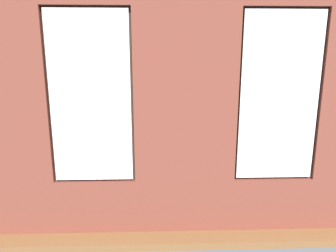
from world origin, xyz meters
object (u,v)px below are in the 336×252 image
at_px(tv_flatscreen, 48,122).
at_px(potted_plant_near_tv, 57,146).
at_px(remote_silver, 135,144).
at_px(papasan_chair, 136,126).
at_px(couch_left, 283,147).
at_px(candle_jar, 145,140).
at_px(couch_by_window, 172,187).
at_px(media_console, 50,149).
at_px(potted_plant_corner_near_left, 264,111).
at_px(potted_plant_by_left_couch, 248,134).
at_px(coffee_table, 152,146).
at_px(potted_plant_foreground_right, 79,118).
at_px(remote_gray, 152,143).
at_px(cup_ceramic, 167,140).
at_px(table_plant_small, 156,140).
at_px(potted_plant_beside_window_right, 96,167).

height_order(tv_flatscreen, potted_plant_near_tv, tv_flatscreen).
bearing_deg(remote_silver, papasan_chair, 123.36).
height_order(couch_left, candle_jar, couch_left).
relative_size(couch_by_window, papasan_chair, 1.67).
xyz_separation_m(media_console, tv_flatscreen, (0.00, -0.00, 0.64)).
xyz_separation_m(remote_silver, potted_plant_near_tv, (1.50, 0.65, 0.17)).
relative_size(potted_plant_corner_near_left, potted_plant_by_left_couch, 3.04).
distance_m(couch_left, potted_plant_near_tv, 5.01).
height_order(couch_left, coffee_table, couch_left).
bearing_deg(potted_plant_foreground_right, coffee_table, 137.97).
distance_m(remote_gray, papasan_chair, 1.89).
bearing_deg(remote_gray, remote_silver, 52.42).
xyz_separation_m(couch_by_window, potted_plant_corner_near_left, (-2.87, -4.08, 0.51)).
bearing_deg(potted_plant_corner_near_left, papasan_chair, 1.98).
bearing_deg(candle_jar, potted_plant_near_tv, 26.95).
xyz_separation_m(papasan_chair, potted_plant_near_tv, (1.37, 2.59, 0.19)).
height_order(coffee_table, potted_plant_foreground_right, potted_plant_foreground_right).
bearing_deg(candle_jar, cup_ceramic, -175.24).
bearing_deg(potted_plant_by_left_couch, cup_ceramic, 30.81).
bearing_deg(remote_silver, coffee_table, 47.94).
xyz_separation_m(remote_silver, tv_flatscreen, (2.05, -0.44, 0.43)).
relative_size(coffee_table, potted_plant_by_left_couch, 2.65).
bearing_deg(potted_plant_foreground_right, remote_silver, 130.66).
bearing_deg(potted_plant_foreground_right, couch_by_window, 121.50).
distance_m(table_plant_small, potted_plant_foreground_right, 3.01).
xyz_separation_m(couch_left, potted_plant_by_left_couch, (0.40, -1.48, -0.04)).
bearing_deg(potted_plant_near_tv, couch_by_window, 148.62).
xyz_separation_m(cup_ceramic, remote_silver, (0.71, 0.27, -0.03)).
bearing_deg(tv_flatscreen, remote_silver, 167.92).
distance_m(coffee_table, remote_gray, 0.07).
bearing_deg(couch_by_window, potted_plant_near_tv, -31.38).
relative_size(remote_gray, potted_plant_near_tv, 0.17).
distance_m(remote_silver, potted_plant_beside_window_right, 2.16).
xyz_separation_m(cup_ceramic, candle_jar, (0.50, 0.04, 0.01)).
bearing_deg(media_console, coffee_table, 172.67).
bearing_deg(couch_left, potted_plant_corner_near_left, 171.51).
xyz_separation_m(candle_jar, potted_plant_foreground_right, (1.97, -1.81, 0.17)).
distance_m(cup_ceramic, potted_plant_corner_near_left, 3.42).
relative_size(table_plant_small, potted_plant_near_tv, 0.21).
bearing_deg(cup_ceramic, couch_left, 177.92).
bearing_deg(potted_plant_corner_near_left, tv_flatscreen, 16.13).
xyz_separation_m(candle_jar, potted_plant_corner_near_left, (-3.38, -1.84, 0.33)).
distance_m(remote_silver, potted_plant_near_tv, 1.64).
relative_size(couch_left, candle_jar, 18.86).
distance_m(potted_plant_by_left_couch, potted_plant_beside_window_right, 5.13).
height_order(potted_plant_corner_near_left, potted_plant_by_left_couch, potted_plant_corner_near_left).
distance_m(cup_ceramic, table_plant_small, 0.37).
bearing_deg(couch_by_window, potted_plant_beside_window_right, 4.29).
bearing_deg(tv_flatscreen, table_plant_small, 170.11).
distance_m(candle_jar, remote_gray, 0.19).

